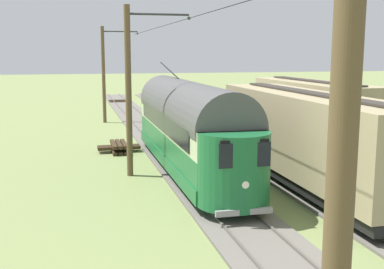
{
  "coord_description": "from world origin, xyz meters",
  "views": [
    {
      "loc": [
        9.51,
        26.03,
        5.6
      ],
      "look_at": [
        4.1,
        3.83,
        1.77
      ],
      "focal_mm": 45.55,
      "sensor_mm": 36.0,
      "label": 1
    }
  ],
  "objects_px": {
    "coach_adjacent": "(312,111)",
    "spare_tie_stack": "(119,147)",
    "coach_far_siding": "(308,136)",
    "catenary_pole_foreground": "(104,73)",
    "catenary_pole_mid_far": "(346,220)",
    "catenary_pole_mid_near": "(130,89)",
    "vintage_streetcar": "(188,125)",
    "switch_stand": "(286,120)"
  },
  "relations": [
    {
      "from": "coach_adjacent",
      "to": "spare_tie_stack",
      "type": "relative_size",
      "value": 4.68
    },
    {
      "from": "coach_far_siding",
      "to": "catenary_pole_foreground",
      "type": "distance_m",
      "value": 22.74
    },
    {
      "from": "coach_far_siding",
      "to": "catenary_pole_mid_far",
      "type": "distance_m",
      "value": 16.17
    },
    {
      "from": "coach_adjacent",
      "to": "spare_tie_stack",
      "type": "bearing_deg",
      "value": -6.29
    },
    {
      "from": "catenary_pole_foreground",
      "to": "catenary_pole_mid_far",
      "type": "height_order",
      "value": "same"
    },
    {
      "from": "catenary_pole_foreground",
      "to": "catenary_pole_mid_near",
      "type": "bearing_deg",
      "value": 90.0
    },
    {
      "from": "catenary_pole_foreground",
      "to": "vintage_streetcar",
      "type": "bearing_deg",
      "value": 98.7
    },
    {
      "from": "catenary_pole_mid_near",
      "to": "coach_adjacent",
      "type": "bearing_deg",
      "value": -158.88
    },
    {
      "from": "catenary_pole_mid_near",
      "to": "catenary_pole_mid_far",
      "type": "distance_m",
      "value": 18.0
    },
    {
      "from": "catenary_pole_foreground",
      "to": "switch_stand",
      "type": "distance_m",
      "value": 14.89
    },
    {
      "from": "vintage_streetcar",
      "to": "coach_far_siding",
      "type": "xyz_separation_m",
      "value": [
        -4.3,
        3.73,
        -0.09
      ]
    },
    {
      "from": "vintage_streetcar",
      "to": "catenary_pole_mid_near",
      "type": "height_order",
      "value": "catenary_pole_mid_near"
    },
    {
      "from": "catenary_pole_mid_near",
      "to": "switch_stand",
      "type": "bearing_deg",
      "value": -139.19
    },
    {
      "from": "spare_tie_stack",
      "to": "catenary_pole_mid_near",
      "type": "bearing_deg",
      "value": 90.82
    },
    {
      "from": "spare_tie_stack",
      "to": "coach_adjacent",
      "type": "bearing_deg",
      "value": 173.71
    },
    {
      "from": "catenary_pole_foreground",
      "to": "catenary_pole_mid_far",
      "type": "distance_m",
      "value": 35.99
    },
    {
      "from": "coach_adjacent",
      "to": "catenary_pole_mid_far",
      "type": "xyz_separation_m",
      "value": [
        11.32,
        22.37,
        1.86
      ]
    },
    {
      "from": "vintage_streetcar",
      "to": "coach_far_siding",
      "type": "distance_m",
      "value": 5.69
    },
    {
      "from": "spare_tie_stack",
      "to": "vintage_streetcar",
      "type": "bearing_deg",
      "value": 117.26
    },
    {
      "from": "vintage_streetcar",
      "to": "catenary_pole_foreground",
      "type": "height_order",
      "value": "catenary_pole_foreground"
    },
    {
      "from": "coach_far_siding",
      "to": "switch_stand",
      "type": "bearing_deg",
      "value": -111.33
    },
    {
      "from": "coach_far_siding",
      "to": "switch_stand",
      "type": "xyz_separation_m",
      "value": [
        -5.66,
        -14.5,
        -1.46
      ]
    },
    {
      "from": "vintage_streetcar",
      "to": "catenary_pole_mid_far",
      "type": "distance_m",
      "value": 18.47
    },
    {
      "from": "vintage_streetcar",
      "to": "catenary_pole_foreground",
      "type": "relative_size",
      "value": 2.07
    },
    {
      "from": "coach_far_siding",
      "to": "catenary_pole_mid_near",
      "type": "xyz_separation_m",
      "value": [
        7.02,
        -3.55,
        1.86
      ]
    },
    {
      "from": "coach_far_siding",
      "to": "spare_tie_stack",
      "type": "relative_size",
      "value": 5.71
    },
    {
      "from": "coach_far_siding",
      "to": "catenary_pole_mid_far",
      "type": "relative_size",
      "value": 1.78
    },
    {
      "from": "coach_far_siding",
      "to": "switch_stand",
      "type": "distance_m",
      "value": 15.63
    },
    {
      "from": "coach_adjacent",
      "to": "coach_far_siding",
      "type": "xyz_separation_m",
      "value": [
        4.29,
        7.92,
        0.0
      ]
    },
    {
      "from": "coach_adjacent",
      "to": "catenary_pole_foreground",
      "type": "distance_m",
      "value": 17.81
    },
    {
      "from": "coach_adjacent",
      "to": "vintage_streetcar",
      "type": "bearing_deg",
      "value": 25.98
    },
    {
      "from": "coach_adjacent",
      "to": "catenary_pole_mid_near",
      "type": "bearing_deg",
      "value": 21.12
    },
    {
      "from": "vintage_streetcar",
      "to": "catenary_pole_foreground",
      "type": "xyz_separation_m",
      "value": [
        2.72,
        -17.81,
        1.77
      ]
    },
    {
      "from": "vintage_streetcar",
      "to": "coach_adjacent",
      "type": "height_order",
      "value": "vintage_streetcar"
    },
    {
      "from": "switch_stand",
      "to": "catenary_pole_mid_near",
      "type": "bearing_deg",
      "value": 40.81
    },
    {
      "from": "spare_tie_stack",
      "to": "catenary_pole_foreground",
      "type": "bearing_deg",
      "value": -90.37
    },
    {
      "from": "switch_stand",
      "to": "spare_tie_stack",
      "type": "bearing_deg",
      "value": 22.63
    },
    {
      "from": "catenary_pole_mid_near",
      "to": "switch_stand",
      "type": "relative_size",
      "value": 6.24
    },
    {
      "from": "spare_tie_stack",
      "to": "coach_far_siding",
      "type": "bearing_deg",
      "value": 127.74
    },
    {
      "from": "catenary_pole_mid_far",
      "to": "switch_stand",
      "type": "bearing_deg",
      "value": -113.66
    },
    {
      "from": "catenary_pole_mid_near",
      "to": "switch_stand",
      "type": "distance_m",
      "value": 17.08
    },
    {
      "from": "vintage_streetcar",
      "to": "catenary_pole_foreground",
      "type": "bearing_deg",
      "value": -81.3
    }
  ]
}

